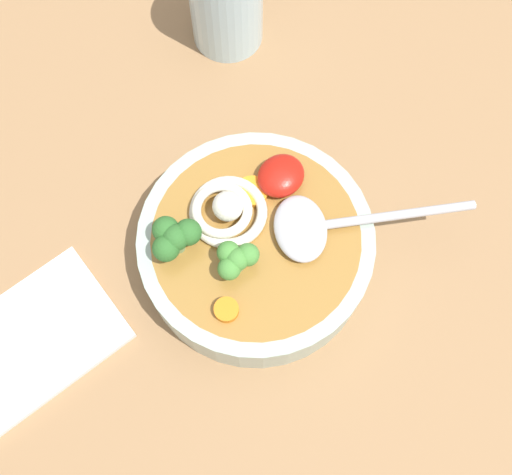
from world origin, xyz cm
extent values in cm
cube|color=#936D47|center=(0.00, 0.00, 1.34)|extent=(107.38, 107.38, 2.68)
cylinder|color=#9EB2A3|center=(2.82, -2.41, 5.36)|extent=(20.11, 20.11, 5.36)
cylinder|color=olive|center=(2.82, -2.41, 5.57)|extent=(17.70, 17.70, 4.93)
torus|color=silver|center=(2.76, -5.58, 8.50)|extent=(6.61, 6.61, 0.91)
torus|color=silver|center=(3.19, -5.87, 9.22)|extent=(7.09, 7.09, 0.82)
sphere|color=silver|center=(2.76, -5.58, 9.68)|extent=(2.57, 2.57, 2.57)
ellipsoid|color=#B7B7BC|center=(0.13, -0.14, 8.84)|extent=(7.23, 7.42, 1.60)
cylinder|color=#B7B7BC|center=(-5.60, 4.70, 8.84)|extent=(11.97, 10.30, 0.80)
ellipsoid|color=#B2190F|center=(-2.53, -4.32, 8.99)|extent=(4.25, 3.82, 1.91)
cylinder|color=#7A9E60|center=(5.73, -1.81, 8.56)|extent=(0.96, 0.96, 1.03)
sphere|color=#478938|center=(5.73, -1.81, 10.02)|extent=(1.90, 1.90, 1.90)
sphere|color=#478938|center=(6.68, -1.81, 9.85)|extent=(1.90, 1.90, 1.90)
sphere|color=#478938|center=(4.87, -1.47, 9.93)|extent=(1.90, 1.90, 1.90)
sphere|color=#478938|center=(5.73, -2.76, 9.88)|extent=(1.90, 1.90, 1.90)
cylinder|color=#7A9E60|center=(7.73, -6.64, 8.65)|extent=(1.13, 1.13, 1.21)
sphere|color=#2D6628|center=(7.73, -6.64, 10.37)|extent=(2.23, 2.23, 2.23)
sphere|color=#2D6628|center=(8.84, -6.64, 10.16)|extent=(2.23, 2.23, 2.23)
sphere|color=#2D6628|center=(6.71, -6.23, 10.26)|extent=(2.23, 2.23, 2.23)
sphere|color=#2D6628|center=(7.73, -7.75, 10.20)|extent=(2.23, 2.23, 2.23)
cylinder|color=orange|center=(9.08, 0.10, 8.44)|extent=(2.01, 2.01, 0.79)
cylinder|color=orange|center=(0.25, -5.39, 8.35)|extent=(2.78, 2.78, 0.62)
cube|color=white|center=(21.33, -11.76, 3.08)|extent=(15.99, 12.67, 0.80)
camera|label=1|loc=(16.21, 9.47, 56.01)|focal=43.01mm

